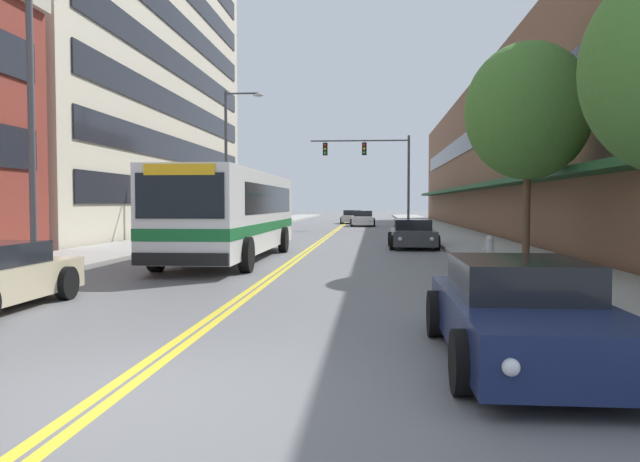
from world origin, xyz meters
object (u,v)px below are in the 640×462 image
object	(u,v)px
car_navy_parked_right_foreground	(521,314)
traffic_signal_mast	(375,162)
car_white_moving_second	(363,219)
car_silver_moving_lead	(352,217)
street_lamp_left_near	(42,50)
street_tree_right_mid	(528,111)
car_slate_blue_parked_left_far	(239,229)
fire_hydrant	(489,250)
street_lamp_left_far	(231,152)
car_dark_grey_parked_right_mid	(413,234)
city_bus	(233,211)

from	to	relation	value
car_navy_parked_right_foreground	traffic_signal_mast	xyz separation A→B (m)	(-1.69, 38.32, 4.34)
car_white_moving_second	car_silver_moving_lead	bearing A→B (deg)	99.72
street_lamp_left_near	street_tree_right_mid	size ratio (longest dim) A/B	1.44
car_slate_blue_parked_left_far	car_navy_parked_right_foreground	xyz separation A→B (m)	(8.73, -24.06, -0.02)
car_navy_parked_right_foreground	traffic_signal_mast	distance (m)	38.61
car_navy_parked_right_foreground	fire_hydrant	size ratio (longest dim) A/B	5.42
car_silver_moving_lead	traffic_signal_mast	xyz separation A→B (m)	(2.09, -13.05, 4.34)
traffic_signal_mast	fire_hydrant	distance (m)	28.50
car_white_moving_second	street_lamp_left_far	xyz separation A→B (m)	(-6.79, -19.37, 4.11)
car_dark_grey_parked_right_mid	street_lamp_left_near	xyz separation A→B (m)	(-9.34, -13.15, 4.89)
car_white_moving_second	street_tree_right_mid	bearing A→B (deg)	-80.88
street_lamp_left_near	street_lamp_left_far	bearing A→B (deg)	90.05
car_dark_grey_parked_right_mid	traffic_signal_mast	distance (m)	19.47
car_white_moving_second	street_lamp_left_near	size ratio (longest dim) A/B	0.50
car_dark_grey_parked_right_mid	traffic_signal_mast	size ratio (longest dim) A/B	0.61
car_navy_parked_right_foreground	car_silver_moving_lead	bearing A→B (deg)	94.21
city_bus	car_white_moving_second	size ratio (longest dim) A/B	2.50
car_slate_blue_parked_left_far	street_lamp_left_near	xyz separation A→B (m)	(-0.72, -17.81, 4.86)
fire_hydrant	street_lamp_left_far	bearing A→B (deg)	125.87
car_slate_blue_parked_left_far	traffic_signal_mast	distance (m)	16.48
car_silver_moving_lead	street_lamp_left_far	xyz separation A→B (m)	(-5.68, -25.88, 4.12)
car_slate_blue_parked_left_far	street_lamp_left_near	world-z (taller)	street_lamp_left_near
car_navy_parked_right_foreground	street_tree_right_mid	bearing A→B (deg)	76.35
city_bus	street_lamp_left_far	world-z (taller)	street_lamp_left_far
street_lamp_left_far	fire_hydrant	world-z (taller)	street_lamp_left_far
car_slate_blue_parked_left_far	car_navy_parked_right_foreground	bearing A→B (deg)	-70.06
car_navy_parked_right_foreground	car_silver_moving_lead	world-z (taller)	car_silver_moving_lead
car_slate_blue_parked_left_far	street_lamp_left_near	distance (m)	18.47
street_lamp_left_near	car_dark_grey_parked_right_mid	bearing A→B (deg)	54.62
street_lamp_left_near	car_slate_blue_parked_left_far	bearing A→B (deg)	87.68
car_silver_moving_lead	street_tree_right_mid	bearing A→B (deg)	-80.78
car_dark_grey_parked_right_mid	fire_hydrant	distance (m)	9.22
traffic_signal_mast	fire_hydrant	bearing A→B (deg)	-83.50
car_dark_grey_parked_right_mid	street_tree_right_mid	distance (m)	9.55
street_lamp_left_near	street_lamp_left_far	xyz separation A→B (m)	(-0.02, 19.24, -0.76)
car_white_moving_second	street_tree_right_mid	xyz separation A→B (m)	(5.40, -33.63, 4.04)
city_bus	street_tree_right_mid	world-z (taller)	street_tree_right_mid
fire_hydrant	traffic_signal_mast	bearing A→B (deg)	96.50
car_dark_grey_parked_right_mid	street_tree_right_mid	xyz separation A→B (m)	(2.84, -8.17, 4.06)
street_lamp_left_far	street_tree_right_mid	distance (m)	18.76
car_dark_grey_parked_right_mid	street_lamp_left_near	size ratio (longest dim) A/B	0.48
street_lamp_left_far	car_dark_grey_parked_right_mid	bearing A→B (deg)	-33.07
street_lamp_left_near	car_white_moving_second	bearing A→B (deg)	80.04
car_slate_blue_parked_left_far	fire_hydrant	distance (m)	17.12
car_silver_moving_lead	street_lamp_left_far	bearing A→B (deg)	-102.38
car_white_moving_second	traffic_signal_mast	size ratio (longest dim) A/B	0.64
city_bus	car_slate_blue_parked_left_far	distance (m)	10.98
car_navy_parked_right_foreground	street_tree_right_mid	distance (m)	12.26
car_slate_blue_parked_left_far	car_dark_grey_parked_right_mid	world-z (taller)	car_slate_blue_parked_left_far
city_bus	street_lamp_left_near	distance (m)	8.53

